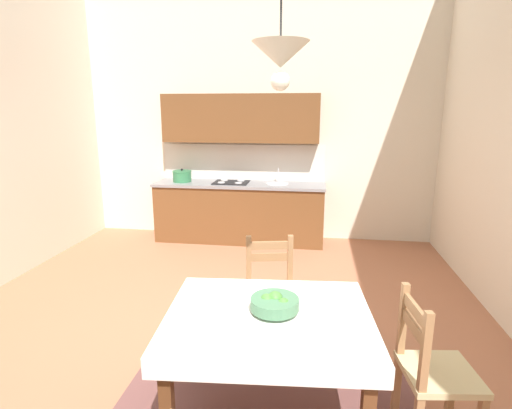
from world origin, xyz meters
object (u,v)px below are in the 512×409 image
kitchen_cabinetry (240,185)px  pendant_lamp (280,56)px  dining_chair_window_side (433,371)px  dining_table (269,332)px  fruit_bowl (275,303)px  dining_chair_kitchen_side (271,296)px

kitchen_cabinetry → pendant_lamp: 3.94m
dining_chair_window_side → pendant_lamp: size_ratio=1.16×
pendant_lamp → kitchen_cabinetry: bearing=104.3°
dining_table → fruit_bowl: fruit_bowl is taller
dining_chair_window_side → kitchen_cabinetry: bearing=117.0°
fruit_bowl → pendant_lamp: 1.45m
dining_chair_window_side → fruit_bowl: size_ratio=3.10×
kitchen_cabinetry → dining_chair_kitchen_side: (0.78, -2.78, -0.41)m
dining_table → dining_chair_window_side: size_ratio=1.44×
dining_chair_kitchen_side → fruit_bowl: dining_chair_kitchen_side is taller
kitchen_cabinetry → fruit_bowl: size_ratio=8.54×
kitchen_cabinetry → pendant_lamp: bearing=-75.7°
dining_table → dining_chair_kitchen_side: bearing=95.3°
dining_table → fruit_bowl: 0.19m
dining_table → pendant_lamp: 1.64m
kitchen_cabinetry → dining_chair_kitchen_side: kitchen_cabinetry is taller
dining_chair_window_side → fruit_bowl: bearing=179.4°
fruit_bowl → dining_table: bearing=-148.4°
dining_table → pendant_lamp: bearing=64.2°
dining_chair_window_side → dining_chair_kitchen_side: same height
kitchen_cabinetry → fruit_bowl: (0.90, -3.63, -0.04)m
kitchen_cabinetry → dining_chair_kitchen_side: size_ratio=2.75×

